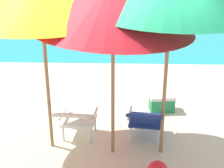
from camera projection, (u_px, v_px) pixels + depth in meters
name	position (u px, v px, depth m)	size (l,w,h in m)	color
ground_plane	(116.00, 63.00, 8.93)	(40.00, 40.00, 0.00)	beige
ocean_band	(120.00, 12.00, 17.21)	(40.00, 18.00, 0.01)	#28B2B7
lounge_chair_left	(77.00, 118.00, 5.00)	(0.61, 0.92, 0.68)	silver
lounge_chair_right	(145.00, 119.00, 4.99)	(0.64, 0.93, 0.68)	navy
beach_umbrella_center	(113.00, 2.00, 4.04)	(3.05, 3.05, 2.64)	olive
cooler_box	(162.00, 102.00, 6.11)	(0.50, 0.37, 0.32)	#1E844C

